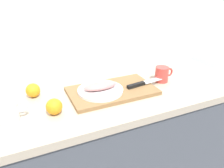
{
  "coord_description": "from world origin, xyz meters",
  "views": [
    {
      "loc": [
        -0.2,
        -0.98,
        1.45
      ],
      "look_at": [
        0.23,
        -0.02,
        0.95
      ],
      "focal_mm": 35.39,
      "sensor_mm": 36.0,
      "label": 1
    }
  ],
  "objects_px": {
    "coffee_mug_0": "(162,74)",
    "chef_knife": "(144,83)",
    "fish_fillet": "(100,86)",
    "orange_0": "(54,107)",
    "cutting_board": "(112,91)",
    "coffee_mug_1": "(8,110)",
    "white_plate": "(100,90)"
  },
  "relations": [
    {
      "from": "coffee_mug_0",
      "to": "chef_knife",
      "type": "bearing_deg",
      "value": -167.48
    },
    {
      "from": "fish_fillet",
      "to": "orange_0",
      "type": "height_order",
      "value": "orange_0"
    },
    {
      "from": "fish_fillet",
      "to": "orange_0",
      "type": "distance_m",
      "value": 0.27
    },
    {
      "from": "chef_knife",
      "to": "cutting_board",
      "type": "bearing_deg",
      "value": 166.65
    },
    {
      "from": "coffee_mug_1",
      "to": "orange_0",
      "type": "relative_size",
      "value": 1.68
    },
    {
      "from": "chef_knife",
      "to": "coffee_mug_1",
      "type": "xyz_separation_m",
      "value": [
        -0.69,
        -0.04,
        0.02
      ]
    },
    {
      "from": "cutting_board",
      "to": "coffee_mug_1",
      "type": "bearing_deg",
      "value": -173.15
    },
    {
      "from": "orange_0",
      "to": "coffee_mug_0",
      "type": "bearing_deg",
      "value": 8.38
    },
    {
      "from": "coffee_mug_1",
      "to": "coffee_mug_0",
      "type": "bearing_deg",
      "value": 5.04
    },
    {
      "from": "chef_knife",
      "to": "orange_0",
      "type": "relative_size",
      "value": 3.95
    },
    {
      "from": "chef_knife",
      "to": "coffee_mug_0",
      "type": "relative_size",
      "value": 2.46
    },
    {
      "from": "chef_knife",
      "to": "coffee_mug_0",
      "type": "xyz_separation_m",
      "value": [
        0.15,
        0.03,
        0.02
      ]
    },
    {
      "from": "coffee_mug_0",
      "to": "cutting_board",
      "type": "bearing_deg",
      "value": -177.76
    },
    {
      "from": "cutting_board",
      "to": "white_plate",
      "type": "relative_size",
      "value": 1.93
    },
    {
      "from": "fish_fillet",
      "to": "coffee_mug_0",
      "type": "distance_m",
      "value": 0.4
    },
    {
      "from": "cutting_board",
      "to": "coffee_mug_0",
      "type": "xyz_separation_m",
      "value": [
        0.33,
        0.01,
        0.03
      ]
    },
    {
      "from": "cutting_board",
      "to": "fish_fillet",
      "type": "height_order",
      "value": "fish_fillet"
    },
    {
      "from": "fish_fillet",
      "to": "coffee_mug_1",
      "type": "bearing_deg",
      "value": -172.28
    },
    {
      "from": "cutting_board",
      "to": "coffee_mug_1",
      "type": "relative_size",
      "value": 3.69
    },
    {
      "from": "coffee_mug_1",
      "to": "cutting_board",
      "type": "bearing_deg",
      "value": 6.85
    },
    {
      "from": "cutting_board",
      "to": "orange_0",
      "type": "xyz_separation_m",
      "value": [
        -0.32,
        -0.08,
        0.03
      ]
    },
    {
      "from": "orange_0",
      "to": "cutting_board",
      "type": "bearing_deg",
      "value": 14.52
    },
    {
      "from": "white_plate",
      "to": "fish_fillet",
      "type": "relative_size",
      "value": 1.33
    },
    {
      "from": "cutting_board",
      "to": "coffee_mug_0",
      "type": "relative_size",
      "value": 3.86
    },
    {
      "from": "fish_fillet",
      "to": "coffee_mug_0",
      "type": "xyz_separation_m",
      "value": [
        0.4,
        0.01,
        -0.01
      ]
    },
    {
      "from": "fish_fillet",
      "to": "orange_0",
      "type": "bearing_deg",
      "value": -162.14
    },
    {
      "from": "white_plate",
      "to": "chef_knife",
      "type": "bearing_deg",
      "value": -4.13
    },
    {
      "from": "cutting_board",
      "to": "coffee_mug_1",
      "type": "distance_m",
      "value": 0.51
    },
    {
      "from": "coffee_mug_1",
      "to": "fish_fillet",
      "type": "bearing_deg",
      "value": 7.72
    },
    {
      "from": "fish_fillet",
      "to": "orange_0",
      "type": "xyz_separation_m",
      "value": [
        -0.25,
        -0.08,
        -0.02
      ]
    },
    {
      "from": "coffee_mug_1",
      "to": "chef_knife",
      "type": "bearing_deg",
      "value": 3.43
    },
    {
      "from": "chef_knife",
      "to": "coffee_mug_0",
      "type": "distance_m",
      "value": 0.15
    }
  ]
}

